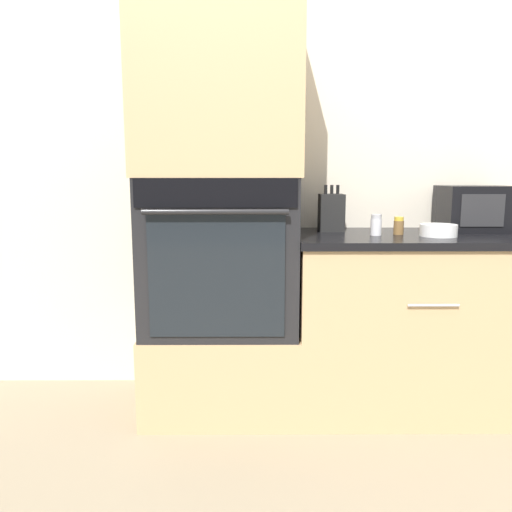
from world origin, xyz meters
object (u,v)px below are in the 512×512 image
microwave (475,209)px  condiment_jar_mid (399,226)px  bowl (438,230)px  condiment_jar_near (376,225)px  wall_oven (221,253)px  knife_block (331,212)px

microwave → condiment_jar_mid: size_ratio=3.97×
bowl → condiment_jar_near: size_ratio=1.69×
wall_oven → microwave: 1.29m
microwave → condiment_jar_mid: bearing=-161.5°
condiment_jar_near → condiment_jar_mid: 0.12m
microwave → bowl: bearing=-140.3°
knife_block → condiment_jar_mid: knife_block is taller
wall_oven → bowl: (1.01, -0.08, 0.12)m
condiment_jar_near → condiment_jar_mid: condiment_jar_near is taller
knife_block → condiment_jar_mid: 0.34m
knife_block → condiment_jar_near: 0.26m
microwave → bowl: (-0.26, -0.21, -0.09)m
wall_oven → bowl: size_ratio=4.28×
bowl → knife_block: bearing=155.1°
wall_oven → condiment_jar_near: wall_oven is taller
bowl → condiment_jar_near: 0.28m
wall_oven → bowl: wall_oven is taller
bowl → condiment_jar_mid: condiment_jar_mid is taller
wall_oven → condiment_jar_near: 0.75m
wall_oven → microwave: size_ratio=2.14×
condiment_jar_near → microwave: bearing=18.1°
knife_block → condiment_jar_mid: (0.30, -0.14, -0.05)m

